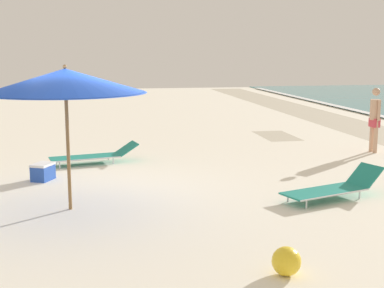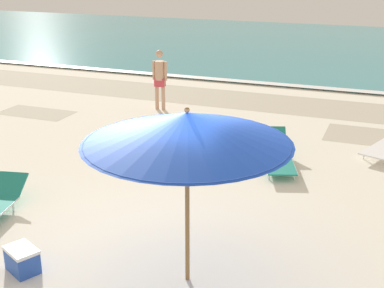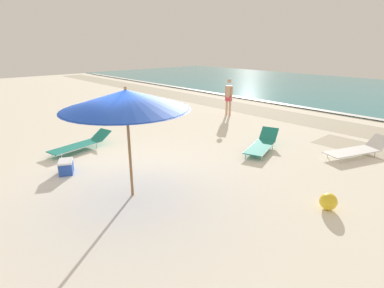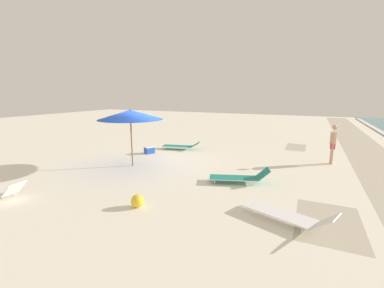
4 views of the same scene
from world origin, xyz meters
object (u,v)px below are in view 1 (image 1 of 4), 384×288
(sun_lounger_near_water_left, at_px, (333,188))
(beachgoer_shoreline_child, at_px, (375,116))
(sun_lounger_near_water_right, at_px, (94,155))
(cooler_box, at_px, (43,172))
(beach_umbrella, at_px, (65,81))
(beach_ball, at_px, (286,261))

(sun_lounger_near_water_left, height_order, beachgoer_shoreline_child, beachgoer_shoreline_child)
(sun_lounger_near_water_right, bearing_deg, cooler_box, -46.90)
(beach_umbrella, relative_size, cooler_box, 4.56)
(beach_umbrella, distance_m, beachgoer_shoreline_child, 9.01)
(sun_lounger_near_water_left, xyz_separation_m, beach_ball, (3.17, -2.08, -0.03))
(beach_ball, relative_size, cooler_box, 0.61)
(beach_umbrella, bearing_deg, cooler_box, -163.64)
(beach_umbrella, distance_m, cooler_box, 3.15)
(sun_lounger_near_water_left, bearing_deg, beachgoer_shoreline_child, 124.52)
(cooler_box, bearing_deg, beachgoer_shoreline_child, -52.50)
(beach_umbrella, relative_size, beachgoer_shoreline_child, 1.56)
(sun_lounger_near_water_left, xyz_separation_m, cooler_box, (-2.47, -5.51, -0.03))
(beach_umbrella, xyz_separation_m, sun_lounger_near_water_right, (-3.88, 0.41, -2.03))
(beachgoer_shoreline_child, distance_m, beach_ball, 9.07)
(sun_lounger_near_water_right, bearing_deg, beach_umbrella, -18.50)
(beach_umbrella, bearing_deg, sun_lounger_near_water_left, 87.90)
(sun_lounger_near_water_right, height_order, cooler_box, sun_lounger_near_water_right)
(sun_lounger_near_water_left, height_order, cooler_box, sun_lounger_near_water_left)
(beachgoer_shoreline_child, xyz_separation_m, beach_ball, (7.39, -5.19, -0.82))
(beach_ball, bearing_deg, sun_lounger_near_water_left, 146.70)
(sun_lounger_near_water_left, xyz_separation_m, sun_lounger_near_water_right, (-4.05, -4.43, -0.01))
(sun_lounger_near_water_right, height_order, beach_ball, sun_lounger_near_water_right)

